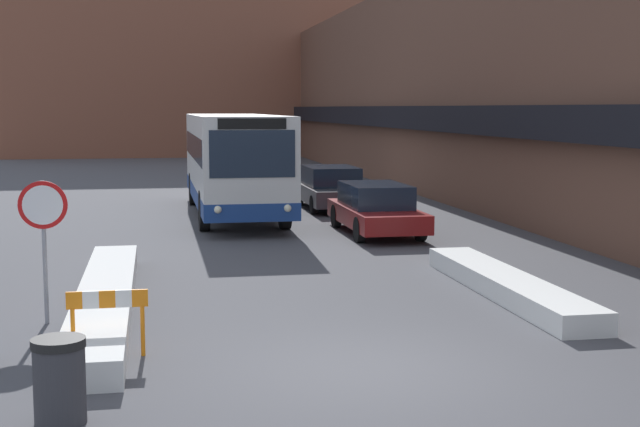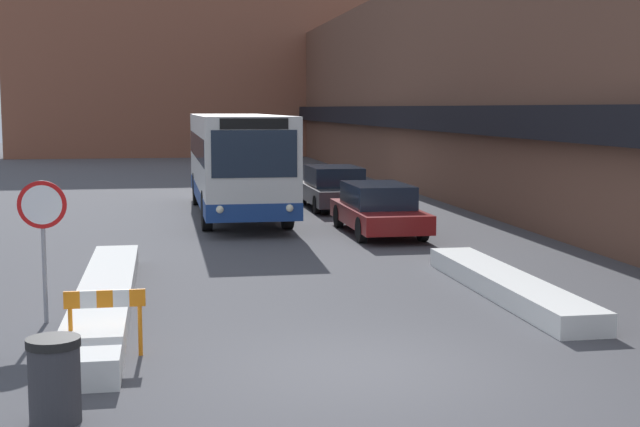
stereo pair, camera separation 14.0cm
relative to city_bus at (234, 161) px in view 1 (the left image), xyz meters
The scene contains 11 objects.
ground_plane 17.32m from the city_bus, 89.19° to the right, with size 160.00×160.00×0.00m, color #47474C.
building_row_right 12.51m from the city_bus, 33.53° to the left, with size 5.50×60.00×8.62m.
building_backdrop_far 38.26m from the city_bus, 89.63° to the left, with size 26.00×8.00×15.34m.
snow_bank_left 13.48m from the city_bus, 104.52° to the right, with size 0.90×9.26×0.39m.
snow_bank_right 13.73m from the city_bus, 73.63° to the right, with size 0.90×6.48×0.38m.
city_bus is the anchor object (origin of this frame).
parked_car_front 6.04m from the city_bus, 54.63° to the right, with size 1.82×4.77×1.37m.
parked_car_middle 3.86m from the city_bus, 22.06° to the left, with size 1.92×4.63×1.44m.
stop_sign 14.45m from the city_bus, 107.00° to the right, with size 0.76×0.08×2.29m.
trash_bin 18.93m from the city_bus, 100.84° to the right, with size 0.59×0.59×0.95m.
construction_barricade 16.34m from the city_bus, 101.18° to the right, with size 1.10×0.06×0.94m.
Camera 1 is at (-2.73, -11.07, 3.43)m, focal length 50.00 mm.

